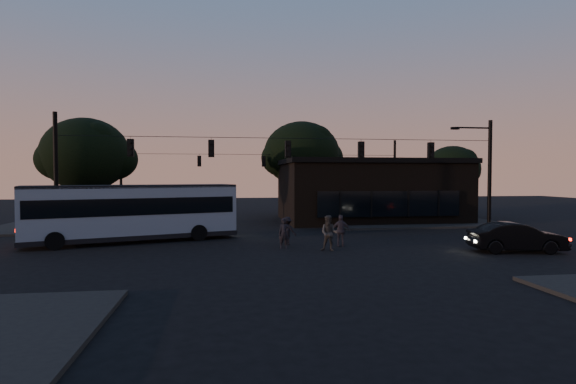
{
  "coord_description": "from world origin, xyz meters",
  "views": [
    {
      "loc": [
        -3.85,
        -22.45,
        3.93
      ],
      "look_at": [
        0.0,
        4.0,
        3.0
      ],
      "focal_mm": 28.0,
      "sensor_mm": 36.0,
      "label": 1
    }
  ],
  "objects": [
    {
      "name": "building",
      "position": [
        9.0,
        15.97,
        2.71
      ],
      "size": [
        15.4,
        10.41,
        5.4
      ],
      "color": "black",
      "rests_on": "ground"
    },
    {
      "name": "sidewalk_far_right",
      "position": [
        12.0,
        14.0,
        0.07
      ],
      "size": [
        14.0,
        10.0,
        0.15
      ],
      "primitive_type": "cube",
      "color": "black",
      "rests_on": "ground"
    },
    {
      "name": "signal_rig_far",
      "position": [
        0.0,
        20.0,
        4.2
      ],
      "size": [
        26.24,
        0.3,
        7.5
      ],
      "color": "black",
      "rests_on": "ground"
    },
    {
      "name": "pedestrian_a",
      "position": [
        -0.55,
        1.75,
        0.82
      ],
      "size": [
        0.62,
        0.42,
        1.64
      ],
      "primitive_type": "imported",
      "rotation": [
        0.0,
        0.0,
        -0.05
      ],
      "color": "black",
      "rests_on": "ground"
    },
    {
      "name": "tree_right",
      "position": [
        18.0,
        18.0,
        4.63
      ],
      "size": [
        5.2,
        5.2,
        6.86
      ],
      "color": "black",
      "rests_on": "ground"
    },
    {
      "name": "signal_rig_near",
      "position": [
        0.0,
        4.0,
        4.45
      ],
      "size": [
        26.24,
        0.3,
        7.5
      ],
      "color": "black",
      "rests_on": "ground"
    },
    {
      "name": "pedestrian_c",
      "position": [
        2.7,
        1.9,
        0.89
      ],
      "size": [
        1.12,
        0.68,
        1.78
      ],
      "primitive_type": "imported",
      "rotation": [
        0.0,
        0.0,
        2.89
      ],
      "color": "#2F2B34",
      "rests_on": "ground"
    },
    {
      "name": "car",
      "position": [
        11.22,
        -1.25,
        0.77
      ],
      "size": [
        4.87,
        2.36,
        1.54
      ],
      "primitive_type": "imported",
      "rotation": [
        0.0,
        0.0,
        1.41
      ],
      "color": "black",
      "rests_on": "ground"
    },
    {
      "name": "sidewalk_far_left",
      "position": [
        -14.0,
        14.0,
        0.07
      ],
      "size": [
        14.0,
        10.0,
        0.15
      ],
      "primitive_type": "cube",
      "color": "black",
      "rests_on": "ground"
    },
    {
      "name": "ground",
      "position": [
        0.0,
        0.0,
        0.0
      ],
      "size": [
        120.0,
        120.0,
        0.0
      ],
      "primitive_type": "plane",
      "color": "black",
      "rests_on": "ground"
    },
    {
      "name": "pedestrian_d",
      "position": [
        -0.2,
        2.92,
        0.81
      ],
      "size": [
        1.2,
        1.0,
        1.61
      ],
      "primitive_type": "imported",
      "rotation": [
        0.0,
        0.0,
        2.69
      ],
      "color": "black",
      "rests_on": "ground"
    },
    {
      "name": "tree_behind",
      "position": [
        4.0,
        22.0,
        6.19
      ],
      "size": [
        7.6,
        7.6,
        9.43
      ],
      "color": "black",
      "rests_on": "ground"
    },
    {
      "name": "pedestrian_b",
      "position": [
        1.69,
        0.54,
        0.94
      ],
      "size": [
        1.12,
        1.02,
        1.88
      ],
      "primitive_type": "imported",
      "rotation": [
        0.0,
        0.0,
        -0.41
      ],
      "color": "#34322F",
      "rests_on": "ground"
    },
    {
      "name": "tree_left",
      "position": [
        -14.0,
        13.0,
        5.57
      ],
      "size": [
        6.4,
        6.4,
        8.3
      ],
      "color": "black",
      "rests_on": "ground"
    },
    {
      "name": "bus",
      "position": [
        -9.15,
        5.46,
        1.92
      ],
      "size": [
        12.39,
        6.43,
        3.41
      ],
      "rotation": [
        0.0,
        0.0,
        0.32
      ],
      "color": "gray",
      "rests_on": "ground"
    }
  ]
}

